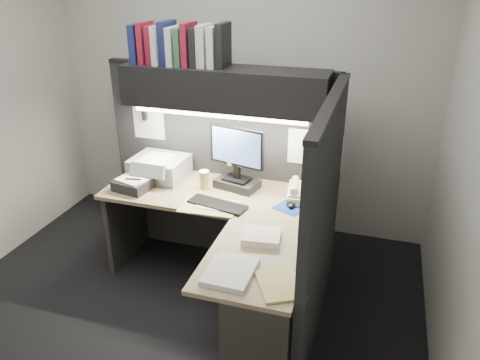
# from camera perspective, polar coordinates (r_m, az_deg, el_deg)

# --- Properties ---
(floor) EXTENTS (3.50, 3.50, 0.00)m
(floor) POSITION_cam_1_polar(r_m,az_deg,el_deg) (3.62, -7.61, -15.50)
(floor) COLOR black
(floor) RESTS_ON ground
(wall_back) EXTENTS (3.50, 0.04, 2.70)m
(wall_back) POSITION_cam_1_polar(r_m,az_deg,el_deg) (4.28, -0.20, 11.55)
(wall_back) COLOR #BAB8B1
(wall_back) RESTS_ON floor
(wall_right) EXTENTS (0.04, 3.00, 2.70)m
(wall_right) POSITION_cam_1_polar(r_m,az_deg,el_deg) (2.70, 26.56, 0.94)
(wall_right) COLOR #BAB8B1
(wall_right) RESTS_ON floor
(partition_back) EXTENTS (1.90, 0.06, 1.60)m
(partition_back) POSITION_cam_1_polar(r_m,az_deg,el_deg) (3.93, -2.28, 1.85)
(partition_back) COLOR black
(partition_back) RESTS_ON floor
(partition_right) EXTENTS (0.06, 1.50, 1.60)m
(partition_right) POSITION_cam_1_polar(r_m,az_deg,el_deg) (3.07, 9.93, -5.40)
(partition_right) COLOR black
(partition_right) RESTS_ON floor
(desk) EXTENTS (1.70, 1.53, 0.73)m
(desk) POSITION_cam_1_polar(r_m,az_deg,el_deg) (3.21, -1.02, -11.07)
(desk) COLOR #9C8563
(desk) RESTS_ON floor
(overhead_shelf) EXTENTS (1.55, 0.34, 0.30)m
(overhead_shelf) POSITION_cam_1_polar(r_m,az_deg,el_deg) (3.52, -1.97, 11.16)
(overhead_shelf) COLOR black
(overhead_shelf) RESTS_ON partition_back
(task_light_tube) EXTENTS (1.32, 0.04, 0.04)m
(task_light_tube) POSITION_cam_1_polar(r_m,az_deg,el_deg) (3.43, -2.71, 7.87)
(task_light_tube) COLOR white
(task_light_tube) RESTS_ON overhead_shelf
(monitor) EXTENTS (0.45, 0.27, 0.50)m
(monitor) POSITION_cam_1_polar(r_m,az_deg,el_deg) (3.60, -0.38, 1.92)
(monitor) COLOR black
(monitor) RESTS_ON desk
(keyboard) EXTENTS (0.46, 0.23, 0.02)m
(keyboard) POSITION_cam_1_polar(r_m,az_deg,el_deg) (3.40, -2.77, -3.01)
(keyboard) COLOR black
(keyboard) RESTS_ON desk
(mousepad) EXTENTS (0.26, 0.25, 0.00)m
(mousepad) POSITION_cam_1_polar(r_m,az_deg,el_deg) (3.40, 6.12, -3.37)
(mousepad) COLOR navy
(mousepad) RESTS_ON desk
(mouse) EXTENTS (0.07, 0.10, 0.03)m
(mouse) POSITION_cam_1_polar(r_m,az_deg,el_deg) (3.40, 6.24, -2.99)
(mouse) COLOR black
(mouse) RESTS_ON mousepad
(telephone) EXTENTS (0.28, 0.29, 0.10)m
(telephone) POSITION_cam_1_polar(r_m,az_deg,el_deg) (3.50, 7.76, -1.68)
(telephone) COLOR beige
(telephone) RESTS_ON desk
(coffee_cup) EXTENTS (0.09, 0.09, 0.14)m
(coffee_cup) POSITION_cam_1_polar(r_m,az_deg,el_deg) (3.65, -4.37, -0.04)
(coffee_cup) COLOR #C9BD50
(coffee_cup) RESTS_ON desk
(printer) EXTENTS (0.44, 0.38, 0.17)m
(printer) POSITION_cam_1_polar(r_m,az_deg,el_deg) (3.89, -9.77, 1.54)
(printer) COLOR #989B9D
(printer) RESTS_ON desk
(notebook_stack) EXTENTS (0.30, 0.26, 0.08)m
(notebook_stack) POSITION_cam_1_polar(r_m,az_deg,el_deg) (3.73, -12.90, -0.55)
(notebook_stack) COLOR black
(notebook_stack) RESTS_ON desk
(open_folder) EXTENTS (0.43, 0.29, 0.01)m
(open_folder) POSITION_cam_1_polar(r_m,az_deg,el_deg) (3.40, -3.75, -3.22)
(open_folder) COLOR tan
(open_folder) RESTS_ON desk
(paper_stack_a) EXTENTS (0.26, 0.23, 0.05)m
(paper_stack_a) POSITION_cam_1_polar(r_m,az_deg,el_deg) (2.99, 2.64, -6.91)
(paper_stack_a) COLOR white
(paper_stack_a) RESTS_ON desk
(paper_stack_b) EXTENTS (0.27, 0.33, 0.03)m
(paper_stack_b) POSITION_cam_1_polar(r_m,az_deg,el_deg) (2.69, -1.18, -11.08)
(paper_stack_b) COLOR white
(paper_stack_b) RESTS_ON desk
(manila_stack) EXTENTS (0.33, 0.36, 0.02)m
(manila_stack) POSITION_cam_1_polar(r_m,az_deg,el_deg) (2.61, 4.88, -12.63)
(manila_stack) COLOR tan
(manila_stack) RESTS_ON desk
(binder_row) EXTENTS (0.72, 0.26, 0.31)m
(binder_row) POSITION_cam_1_polar(r_m,az_deg,el_deg) (3.58, -7.32, 16.03)
(binder_row) COLOR #151B4B
(binder_row) RESTS_ON overhead_shelf
(pinned_papers) EXTENTS (1.76, 1.31, 0.51)m
(pinned_papers) POSITION_cam_1_polar(r_m,az_deg,el_deg) (3.39, 1.82, 2.75)
(pinned_papers) COLOR white
(pinned_papers) RESTS_ON partition_back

